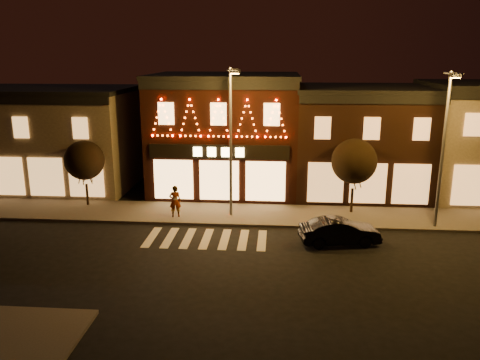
# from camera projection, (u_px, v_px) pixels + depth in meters

# --- Properties ---
(ground) EXTENTS (120.00, 120.00, 0.00)m
(ground) POSITION_uv_depth(u_px,v_px,m) (194.00, 271.00, 22.30)
(ground) COLOR black
(ground) RESTS_ON ground
(sidewalk_far) EXTENTS (44.00, 4.00, 0.15)m
(sidewalk_far) POSITION_uv_depth(u_px,v_px,m) (248.00, 215.00, 29.85)
(sidewalk_far) COLOR #47423D
(sidewalk_far) RESTS_ON ground
(building_left) EXTENTS (12.20, 8.28, 7.30)m
(building_left) POSITION_uv_depth(u_px,v_px,m) (51.00, 137.00, 35.85)
(building_left) COLOR #695C4B
(building_left) RESTS_ON ground
(building_pulp) EXTENTS (10.20, 8.34, 8.30)m
(building_pulp) POSITION_uv_depth(u_px,v_px,m) (226.00, 133.00, 34.72)
(building_pulp) COLOR black
(building_pulp) RESTS_ON ground
(building_right_a) EXTENTS (9.20, 8.28, 7.50)m
(building_right_a) POSITION_uv_depth(u_px,v_px,m) (360.00, 140.00, 34.12)
(building_right_a) COLOR black
(building_right_a) RESTS_ON ground
(streetlamp_mid) EXTENTS (0.80, 2.01, 8.78)m
(streetlamp_mid) POSITION_uv_depth(u_px,v_px,m) (231.00, 131.00, 28.08)
(streetlamp_mid) COLOR #59595E
(streetlamp_mid) RESTS_ON sidewalk_far
(streetlamp_right) EXTENTS (0.73, 1.98, 8.65)m
(streetlamp_right) POSITION_uv_depth(u_px,v_px,m) (445.00, 139.00, 26.15)
(streetlamp_right) COLOR #59595E
(streetlamp_right) RESTS_ON sidewalk_far
(tree_left) EXTENTS (2.52, 2.52, 4.21)m
(tree_left) POSITION_uv_depth(u_px,v_px,m) (84.00, 160.00, 30.84)
(tree_left) COLOR black
(tree_left) RESTS_ON sidewalk_far
(tree_right) EXTENTS (2.74, 2.74, 4.59)m
(tree_right) POSITION_uv_depth(u_px,v_px,m) (354.00, 161.00, 29.31)
(tree_right) COLOR black
(tree_right) RESTS_ON sidewalk_far
(dark_sedan) EXTENTS (4.33, 2.12, 1.36)m
(dark_sedan) POSITION_uv_depth(u_px,v_px,m) (340.00, 231.00, 25.31)
(dark_sedan) COLOR black
(dark_sedan) RESTS_ON ground
(pedestrian) EXTENTS (0.77, 0.57, 1.93)m
(pedestrian) POSITION_uv_depth(u_px,v_px,m) (175.00, 201.00, 29.02)
(pedestrian) COLOR gray
(pedestrian) RESTS_ON sidewalk_far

